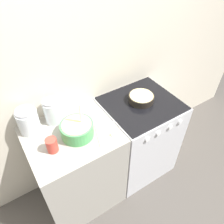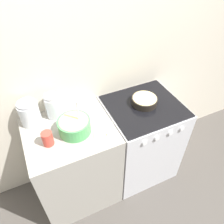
{
  "view_description": "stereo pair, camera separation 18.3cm",
  "coord_description": "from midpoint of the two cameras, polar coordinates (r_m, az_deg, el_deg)",
  "views": [
    {
      "loc": [
        -0.7,
        -0.83,
        2.22
      ],
      "look_at": [
        0.03,
        0.31,
        0.99
      ],
      "focal_mm": 35.0,
      "sensor_mm": 36.0,
      "label": 1
    },
    {
      "loc": [
        -0.54,
        -0.92,
        2.22
      ],
      "look_at": [
        0.03,
        0.31,
        0.99
      ],
      "focal_mm": 35.0,
      "sensor_mm": 36.0,
      "label": 2
    }
  ],
  "objects": [
    {
      "name": "recipe_page",
      "position": [
        1.72,
        0.96,
        -5.77
      ],
      "size": [
        0.23,
        0.29,
        0.01
      ],
      "color": "beige",
      "rests_on": "countertop_cabinet"
    },
    {
      "name": "stove",
      "position": [
        2.33,
        9.6,
        -7.19
      ],
      "size": [
        0.68,
        0.64,
        0.94
      ],
      "color": "silver",
      "rests_on": "ground_plane"
    },
    {
      "name": "ground_plane",
      "position": [
        2.47,
        4.94,
        -22.15
      ],
      "size": [
        12.0,
        12.0,
        0.0
      ],
      "primitive_type": "plane",
      "color": "#4C4742"
    },
    {
      "name": "countertop_cabinet",
      "position": [
        2.13,
        -7.17,
        -13.39
      ],
      "size": [
        0.71,
        0.63,
        0.94
      ],
      "color": "#9E998E",
      "rests_on": "ground_plane"
    },
    {
      "name": "wall_back",
      "position": [
        1.94,
        -2.36,
        10.53
      ],
      "size": [
        4.43,
        0.05,
        2.4
      ],
      "color": "beige",
      "rests_on": "ground_plane"
    },
    {
      "name": "storage_jar_middle",
      "position": [
        1.85,
        -12.31,
        1.08
      ],
      "size": [
        0.13,
        0.13,
        0.22
      ],
      "color": "silver",
      "rests_on": "countertop_cabinet"
    },
    {
      "name": "tin_can",
      "position": [
        1.65,
        -13.48,
        -6.91
      ],
      "size": [
        0.08,
        0.08,
        0.12
      ],
      "color": "#CC3F33",
      "rests_on": "countertop_cabinet"
    },
    {
      "name": "measuring_spoon",
      "position": [
        1.69,
        1.92,
        -6.2
      ],
      "size": [
        0.12,
        0.04,
        0.04
      ],
      "color": "white",
      "rests_on": "countertop_cabinet"
    },
    {
      "name": "mixing_bowl",
      "position": [
        1.7,
        -6.81,
        -3.6
      ],
      "size": [
        0.25,
        0.25,
        0.29
      ],
      "color": "#4CA559",
      "rests_on": "countertop_cabinet"
    },
    {
      "name": "baking_pan",
      "position": [
        2.0,
        11.08,
        2.84
      ],
      "size": [
        0.23,
        0.23,
        0.07
      ],
      "color": "black",
      "rests_on": "stove"
    },
    {
      "name": "storage_jar_left",
      "position": [
        1.84,
        -18.07,
        -0.69
      ],
      "size": [
        0.16,
        0.16,
        0.21
      ],
      "color": "silver",
      "rests_on": "countertop_cabinet"
    }
  ]
}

